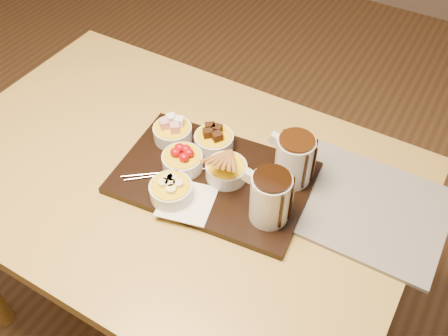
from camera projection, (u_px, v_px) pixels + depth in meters
The scene contains 13 objects.
ground at pixel (186, 313), 1.79m from camera, with size 5.00×5.00×0.00m, color brown.
dining_table at pixel (172, 197), 1.31m from camera, with size 1.20×0.80×0.75m.
serving_board at pixel (213, 178), 1.21m from camera, with size 0.46×0.30×0.02m, color black.
napkin at pixel (187, 201), 1.15m from camera, with size 0.12×0.12×0.00m, color white.
bowl_marshmallows at pixel (173, 133), 1.28m from camera, with size 0.10×0.10×0.04m, color beige.
bowl_cake at pixel (214, 141), 1.26m from camera, with size 0.10×0.10×0.04m, color beige.
bowl_strawberries at pixel (183, 161), 1.21m from camera, with size 0.10×0.10×0.04m, color beige.
bowl_biscotti at pixel (226, 171), 1.19m from camera, with size 0.10×0.10×0.04m, color beige.
bowl_bananas at pixel (171, 191), 1.15m from camera, with size 0.10×0.10×0.04m, color beige.
pitcher_dark_chocolate at pixel (270, 198), 1.08m from camera, with size 0.09×0.09×0.12m, color silver.
pitcher_milk_chocolate at pixel (294, 160), 1.15m from camera, with size 0.09×0.09×0.12m, color silver.
fondue_skewers at pixel (174, 171), 1.21m from camera, with size 0.26×0.03×0.01m, color silver, non-canonical shape.
newspaper at pixel (363, 206), 1.16m from camera, with size 0.38×0.30×0.01m, color beige.
Camera 1 is at (0.54, -0.66, 1.66)m, focal length 40.00 mm.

